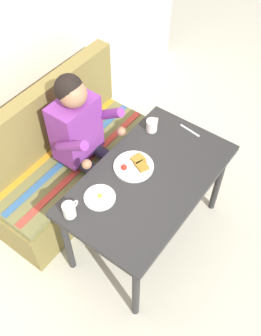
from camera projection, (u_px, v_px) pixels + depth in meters
name	position (u px, v px, depth m)	size (l,w,h in m)	color
ground_plane	(146.00, 234.00, 3.12)	(8.00, 8.00, 0.00)	beige
table	(149.00, 185.00, 2.62)	(1.20, 0.70, 0.73)	#282829
couch	(69.00, 163.00, 3.15)	(1.44, 0.56, 1.00)	olive
person	(84.00, 134.00, 2.78)	(0.45, 0.61, 1.21)	#7B328D
plate_breakfast	(135.00, 166.00, 2.60)	(0.27, 0.27, 0.05)	white
plate_eggs	(100.00, 197.00, 2.44)	(0.20, 0.20, 0.04)	white
coffee_mug	(152.00, 125.00, 2.79)	(0.12, 0.08, 0.09)	white
coffee_mug_second	(69.00, 210.00, 2.34)	(0.12, 0.08, 0.10)	white
fork	(190.00, 130.00, 2.82)	(0.01, 0.17, 0.01)	silver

